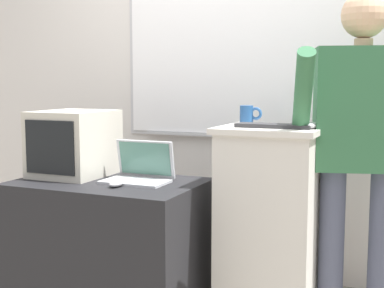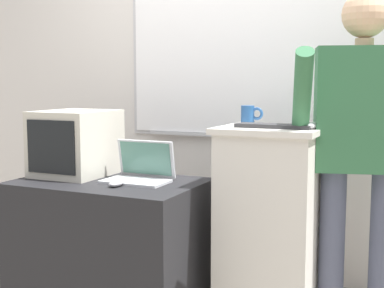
{
  "view_description": "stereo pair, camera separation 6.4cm",
  "coord_description": "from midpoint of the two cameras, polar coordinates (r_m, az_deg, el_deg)",
  "views": [
    {
      "loc": [
        1.14,
        -2.16,
        1.27
      ],
      "look_at": [
        0.04,
        0.38,
        0.95
      ],
      "focal_mm": 50.0,
      "sensor_mm": 36.0,
      "label": 1
    },
    {
      "loc": [
        1.19,
        -2.13,
        1.27
      ],
      "look_at": [
        0.04,
        0.38,
        0.95
      ],
      "focal_mm": 50.0,
      "sensor_mm": 36.0,
      "label": 2
    }
  ],
  "objects": [
    {
      "name": "computer_mouse_by_keyboard",
      "position": [
        2.7,
        11.93,
        1.95
      ],
      "size": [
        0.06,
        0.1,
        0.03
      ],
      "color": "#BCBCC1",
      "rests_on": "lectern_podium"
    },
    {
      "name": "wireless_keyboard",
      "position": [
        2.73,
        8.08,
        1.94
      ],
      "size": [
        0.38,
        0.13,
        0.02
      ],
      "color": "#2D2D30",
      "rests_on": "lectern_podium"
    },
    {
      "name": "laptop",
      "position": [
        2.91,
        -6.14,
        -2.72
      ],
      "size": [
        0.35,
        0.25,
        0.22
      ],
      "color": "#B7BABF",
      "rests_on": "side_desk"
    },
    {
      "name": "computer_mouse_by_laptop",
      "position": [
        2.77,
        -8.75,
        -4.2
      ],
      "size": [
        0.06,
        0.1,
        0.03
      ],
      "color": "#BCBCC1",
      "rests_on": "side_desk"
    },
    {
      "name": "side_desk",
      "position": [
        3.03,
        -9.36,
        -10.73
      ],
      "size": [
        1.0,
        0.65,
        0.73
      ],
      "color": "black",
      "rests_on": "ground_plane"
    },
    {
      "name": "person_presenter",
      "position": [
        2.8,
        16.87,
        0.9
      ],
      "size": [
        0.63,
        0.63,
        1.71
      ],
      "rotation": [
        0.0,
        0.0,
        0.28
      ],
      "color": "#474C60",
      "rests_on": "ground_plane"
    },
    {
      "name": "lectern_podium",
      "position": [
        2.89,
        7.69,
        -8.4
      ],
      "size": [
        0.53,
        0.51,
        1.04
      ],
      "color": "beige",
      "rests_on": "ground_plane"
    },
    {
      "name": "coffee_mug",
      "position": [
        3.03,
        5.37,
        3.19
      ],
      "size": [
        0.13,
        0.08,
        0.1
      ],
      "color": "#234C84",
      "rests_on": "lectern_podium"
    },
    {
      "name": "crt_monitor",
      "position": [
        3.14,
        -13.03,
        0.08
      ],
      "size": [
        0.38,
        0.45,
        0.37
      ],
      "color": "#BCB7A8",
      "rests_on": "side_desk"
    },
    {
      "name": "back_wall",
      "position": [
        3.55,
        4.61,
        8.63
      ],
      "size": [
        6.4,
        0.17,
        2.77
      ],
      "color": "silver",
      "rests_on": "ground_plane"
    }
  ]
}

